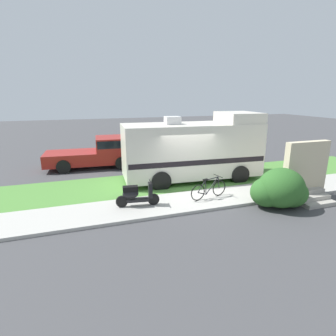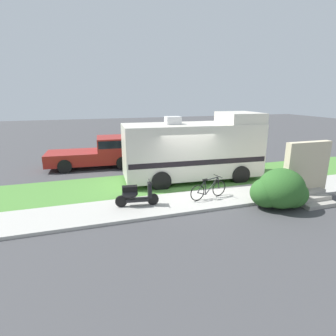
{
  "view_description": "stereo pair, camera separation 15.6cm",
  "coord_description": "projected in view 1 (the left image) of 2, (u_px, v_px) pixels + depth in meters",
  "views": [
    {
      "loc": [
        -4.56,
        -10.42,
        4.19
      ],
      "look_at": [
        -1.0,
        0.3,
        1.1
      ],
      "focal_mm": 28.69,
      "sensor_mm": 36.0,
      "label": 1
    },
    {
      "loc": [
        -4.42,
        -10.47,
        4.19
      ],
      "look_at": [
        -1.0,
        0.3,
        1.1
      ],
      "focal_mm": 28.69,
      "sensor_mm": 36.0,
      "label": 2
    }
  ],
  "objects": [
    {
      "name": "ground_plane",
      "position": [
        191.0,
        191.0,
        12.03
      ],
      "size": [
        80.0,
        80.0,
        0.0
      ],
      "primitive_type": "plane",
      "color": "#424244"
    },
    {
      "name": "sidewalk",
      "position": [
        203.0,
        200.0,
        10.92
      ],
      "size": [
        24.0,
        2.0,
        0.12
      ],
      "color": "#ADAAA3",
      "rests_on": "ground"
    },
    {
      "name": "grass_strip",
      "position": [
        179.0,
        181.0,
        13.4
      ],
      "size": [
        24.0,
        3.4,
        0.08
      ],
      "color": "#4C8438",
      "rests_on": "ground"
    },
    {
      "name": "motorhome_rv",
      "position": [
        194.0,
        149.0,
        13.27
      ],
      "size": [
        6.86,
        2.78,
        3.35
      ],
      "color": "silver",
      "rests_on": "ground"
    },
    {
      "name": "scooter",
      "position": [
        136.0,
        195.0,
        10.05
      ],
      "size": [
        1.64,
        0.53,
        0.97
      ],
      "color": "black",
      "rests_on": "ground"
    },
    {
      "name": "bicycle",
      "position": [
        209.0,
        189.0,
        10.85
      ],
      "size": [
        1.72,
        0.54,
        0.89
      ],
      "color": "black",
      "rests_on": "ground"
    },
    {
      "name": "pickup_truck_near",
      "position": [
        103.0,
        151.0,
        15.99
      ],
      "size": [
        5.4,
        2.42,
        1.77
      ],
      "color": "maroon",
      "rests_on": "ground"
    },
    {
      "name": "porch_steps",
      "position": [
        307.0,
        177.0,
        10.93
      ],
      "size": [
        2.0,
        1.26,
        2.4
      ],
      "color": "#9E998E",
      "rests_on": "ground"
    },
    {
      "name": "bush_by_porch",
      "position": [
        280.0,
        190.0,
        10.14
      ],
      "size": [
        2.14,
        1.6,
        1.52
      ],
      "color": "#2D6026",
      "rests_on": "ground"
    },
    {
      "name": "bottle_green",
      "position": [
        296.0,
        180.0,
        12.91
      ],
      "size": [
        0.06,
        0.06,
        0.24
      ],
      "color": "#B2B2B7",
      "rests_on": "ground"
    }
  ]
}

